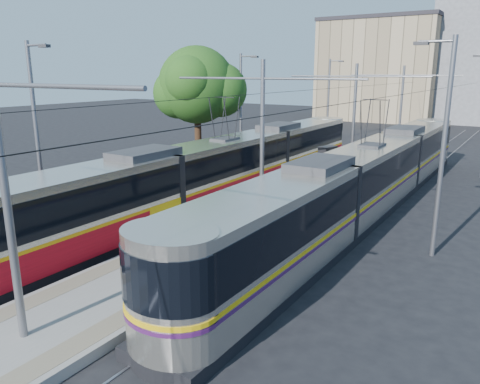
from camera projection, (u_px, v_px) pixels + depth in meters
The scene contains 12 objects.
ground at pixel (138, 287), 15.17m from camera, with size 160.00×160.00×0.00m, color black.
platform at pixel (334, 182), 29.00m from camera, with size 4.00×50.00×0.30m, color gray.
tactile_strip_left at pixel (312, 177), 29.72m from camera, with size 0.70×50.00×0.01m, color gray.
tactile_strip_right at pixel (357, 182), 28.21m from camera, with size 0.70×50.00×0.01m, color gray.
rails at pixel (334, 184), 29.04m from camera, with size 8.71×70.00×0.03m.
tram_left at pixel (225, 169), 25.04m from camera, with size 2.43×30.06×5.50m.
tram_right at pixel (370, 175), 22.94m from camera, with size 2.43×31.61×5.50m.
catenary at pixel (318, 114), 25.59m from camera, with size 9.20×70.00×7.00m.
street_lamps at pixel (359, 112), 31.26m from camera, with size 15.18×38.22×8.00m.
shelter at pixel (327, 165), 27.04m from camera, with size 0.98×1.22×2.34m.
tree at pixel (203, 87), 32.55m from camera, with size 5.89×5.44×8.55m.
building_left at pixel (382, 70), 67.58m from camera, with size 16.32×12.24×14.15m.
Camera 1 is at (10.30, -9.94, 6.77)m, focal length 35.00 mm.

